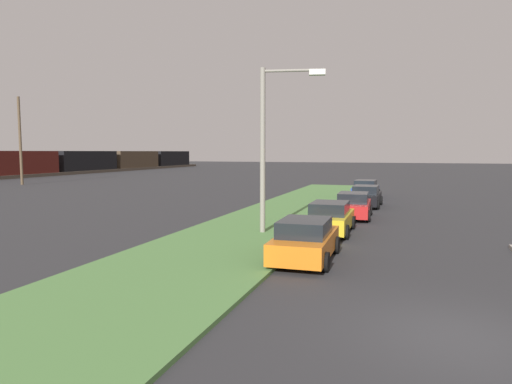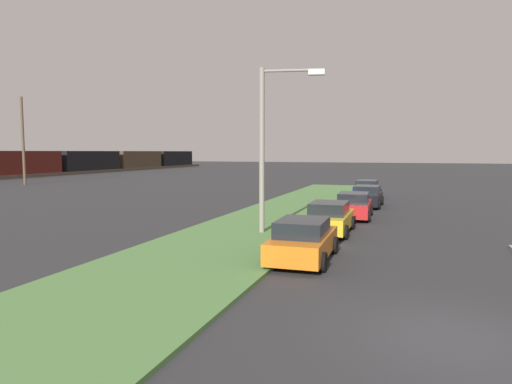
{
  "view_description": "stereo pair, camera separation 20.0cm",
  "coord_description": "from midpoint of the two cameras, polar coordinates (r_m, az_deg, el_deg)",
  "views": [
    {
      "loc": [
        -9.67,
        1.12,
        3.79
      ],
      "look_at": [
        13.98,
        8.92,
        1.54
      ],
      "focal_mm": 31.49,
      "sensor_mm": 36.0,
      "label": 1
    },
    {
      "loc": [
        -9.6,
        0.93,
        3.79
      ],
      "look_at": [
        13.98,
        8.92,
        1.54
      ],
      "focal_mm": 31.49,
      "sensor_mm": 36.0,
      "label": 2
    }
  ],
  "objects": [
    {
      "name": "ground",
      "position": [
        10.4,
        23.6,
        -16.64
      ],
      "size": [
        300.0,
        300.0,
        0.0
      ],
      "primitive_type": "plane",
      "color": "#2D2D30"
    },
    {
      "name": "grass_median",
      "position": [
        21.14,
        -1.11,
        -5.01
      ],
      "size": [
        60.0,
        6.0,
        0.12
      ],
      "primitive_type": "cube",
      "color": "#517F42",
      "rests_on": "ground"
    },
    {
      "name": "parked_car_orange",
      "position": [
        15.77,
        5.9,
        -6.11
      ],
      "size": [
        4.33,
        2.08,
        1.47
      ],
      "rotation": [
        0.0,
        0.0,
        0.02
      ],
      "color": "orange",
      "rests_on": "ground"
    },
    {
      "name": "parked_car_yellow",
      "position": [
        21.16,
        9.11,
        -3.27
      ],
      "size": [
        4.31,
        2.05,
        1.47
      ],
      "rotation": [
        0.0,
        0.0,
        0.01
      ],
      "color": "gold",
      "rests_on": "ground"
    },
    {
      "name": "parked_car_red",
      "position": [
        26.2,
        12.04,
        -1.7
      ],
      "size": [
        4.36,
        2.13,
        1.47
      ],
      "rotation": [
        0.0,
        0.0,
        0.03
      ],
      "color": "red",
      "rests_on": "ground"
    },
    {
      "name": "parked_car_black",
      "position": [
        31.81,
        13.61,
        -0.54
      ],
      "size": [
        4.34,
        2.09,
        1.47
      ],
      "rotation": [
        0.0,
        0.0,
        -0.02
      ],
      "color": "black",
      "rests_on": "ground"
    },
    {
      "name": "parked_car_blue",
      "position": [
        37.91,
        13.61,
        0.35
      ],
      "size": [
        4.37,
        2.15,
        1.47
      ],
      "rotation": [
        0.0,
        0.0,
        -0.04
      ],
      "color": "#23389E",
      "rests_on": "ground"
    },
    {
      "name": "streetlight",
      "position": [
        20.28,
        1.58,
        6.84
      ],
      "size": [
        0.84,
        2.85,
        7.5
      ],
      "color": "gray",
      "rests_on": "ground"
    },
    {
      "name": "distant_utility_pole",
      "position": [
        58.06,
        -27.85,
        5.75
      ],
      "size": [
        0.3,
        0.3,
        10.0
      ],
      "primitive_type": "cylinder",
      "color": "brown",
      "rests_on": "ground"
    }
  ]
}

